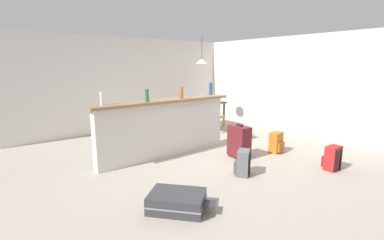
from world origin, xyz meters
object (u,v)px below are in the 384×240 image
object	(u,v)px
bottle_blue	(211,89)
pendant_lamp	(202,61)
bottle_amber	(181,93)
suitcase_flat_charcoal	(177,201)
bottle_white	(102,98)
dining_table	(203,105)
backpack_orange	(276,143)
suitcase_upright_maroon	(239,141)
backpack_grey	(243,163)
bottle_green	(147,95)
backpack_red	(332,158)
dining_chair_near_partition	(213,113)

from	to	relation	value
bottle_blue	pendant_lamp	xyz separation A→B (m)	(0.87, 1.32, 0.61)
bottle_amber	suitcase_flat_charcoal	bearing A→B (deg)	-127.88
bottle_white	dining_table	bearing A→B (deg)	22.14
backpack_orange	bottle_amber	bearing A→B (deg)	141.78
suitcase_upright_maroon	pendant_lamp	bearing A→B (deg)	65.50
dining_table	backpack_orange	world-z (taller)	dining_table
bottle_blue	suitcase_upright_maroon	bearing A→B (deg)	-101.94
backpack_grey	backpack_orange	world-z (taller)	same
bottle_green	backpack_grey	world-z (taller)	bottle_green
bottle_amber	backpack_orange	world-z (taller)	bottle_amber
backpack_red	bottle_green	bearing A→B (deg)	133.63
backpack_grey	backpack_orange	distance (m)	1.49
backpack_orange	suitcase_upright_maroon	distance (m)	0.90
bottle_white	bottle_green	bearing A→B (deg)	-6.67
suitcase_flat_charcoal	suitcase_upright_maroon	size ratio (longest dim) A/B	1.26
suitcase_flat_charcoal	backpack_red	size ratio (longest dim) A/B	2.02
suitcase_upright_maroon	dining_table	bearing A→B (deg)	64.24
bottle_blue	pendant_lamp	size ratio (longest dim) A/B	0.35
dining_table	backpack_orange	distance (m)	2.72
dining_table	bottle_blue	bearing A→B (deg)	-125.19
dining_table	pendant_lamp	size ratio (longest dim) A/B	1.47
bottle_green	dining_chair_near_partition	bearing A→B (deg)	20.79
suitcase_upright_maroon	bottle_amber	bearing A→B (deg)	125.68
bottle_white	bottle_green	size ratio (longest dim) A/B	0.99
suitcase_flat_charcoal	backpack_grey	world-z (taller)	backpack_grey
bottle_blue	dining_table	xyz separation A→B (m)	(0.93, 1.32, -0.61)
bottle_white	backpack_red	distance (m)	4.03
backpack_orange	dining_table	bearing A→B (deg)	83.26
bottle_blue	backpack_red	xyz separation A→B (m)	(0.56, -2.51, -1.05)
bottle_white	backpack_orange	distance (m)	3.51
backpack_orange	backpack_red	world-z (taller)	same
backpack_grey	suitcase_upright_maroon	xyz separation A→B (m)	(0.59, 0.62, 0.13)
bottle_green	dining_table	xyz separation A→B (m)	(2.62, 1.48, -0.59)
bottle_amber	pendant_lamp	distance (m)	2.39
bottle_blue	bottle_green	bearing A→B (deg)	-174.67
bottle_blue	suitcase_flat_charcoal	world-z (taller)	bottle_blue
dining_chair_near_partition	backpack_grey	xyz separation A→B (m)	(-1.66, -2.51, -0.31)
backpack_orange	pendant_lamp	bearing A→B (deg)	84.63
suitcase_upright_maroon	backpack_orange	bearing A→B (deg)	-16.86
suitcase_upright_maroon	bottle_blue	bearing A→B (deg)	78.06
bottle_amber	backpack_red	size ratio (longest dim) A/B	0.55
dining_table	dining_chair_near_partition	bearing A→B (deg)	-100.77
bottle_white	backpack_grey	distance (m)	2.55
dining_table	dining_chair_near_partition	distance (m)	0.55
dining_table	backpack_orange	size ratio (longest dim) A/B	2.62
bottle_white	suitcase_flat_charcoal	bearing A→B (deg)	-84.85
dining_chair_near_partition	suitcase_flat_charcoal	world-z (taller)	dining_chair_near_partition
suitcase_flat_charcoal	backpack_grey	size ratio (longest dim) A/B	2.02
suitcase_flat_charcoal	bottle_white	bearing A→B (deg)	95.15
bottle_green	backpack_orange	size ratio (longest dim) A/B	0.55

